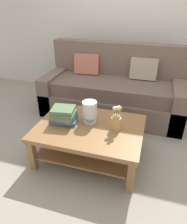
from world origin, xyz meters
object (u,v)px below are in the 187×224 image
object	(u,v)px
couch	(113,91)
coffee_table	(90,135)
glass_hurricane_vase	(90,110)
book_stack_main	(64,115)
flower_pitcher	(116,120)

from	to	relation	value
couch	coffee_table	distance (m)	1.18
couch	glass_hurricane_vase	size ratio (longest dim) A/B	8.47
book_stack_main	flower_pitcher	world-z (taller)	flower_pitcher
coffee_table	flower_pitcher	world-z (taller)	flower_pitcher
glass_hurricane_vase	flower_pitcher	size ratio (longest dim) A/B	0.86
glass_hurricane_vase	flower_pitcher	bearing A→B (deg)	-11.44
coffee_table	book_stack_main	world-z (taller)	book_stack_main
couch	book_stack_main	distance (m)	1.24
coffee_table	glass_hurricane_vase	xyz separation A→B (m)	(-0.03, 0.09, 0.27)
couch	flower_pitcher	size ratio (longest dim) A/B	7.32
couch	flower_pitcher	world-z (taller)	couch
flower_pitcher	glass_hurricane_vase	bearing A→B (deg)	168.56
book_stack_main	glass_hurricane_vase	world-z (taller)	glass_hurricane_vase
glass_hurricane_vase	flower_pitcher	distance (m)	0.33
glass_hurricane_vase	coffee_table	bearing A→B (deg)	-72.73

